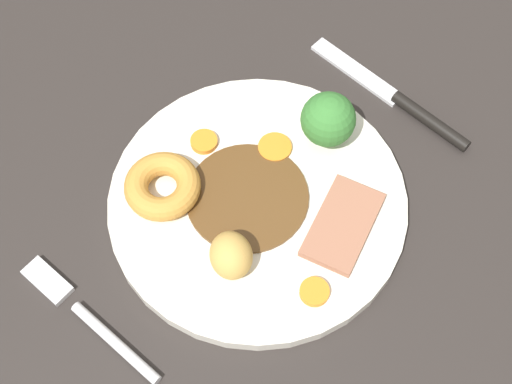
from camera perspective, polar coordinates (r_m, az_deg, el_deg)
The scene contains 12 objects.
dining_table at distance 67.02cm, azimuth 2.06°, elevation -0.14°, with size 120.00×84.00×3.60cm, color #2B2623.
dinner_plate at distance 63.76cm, azimuth 0.00°, elevation -0.74°, with size 26.33×26.33×1.40cm, color silver.
gravy_pool at distance 63.00cm, azimuth -0.70°, elevation -0.39°, with size 10.83×10.83×0.30cm, color #563819.
meat_slice_main at distance 61.97cm, azimuth 6.94°, elevation -2.51°, with size 8.36×4.64×0.80cm, color #9E664C.
yorkshire_pudding at distance 63.00cm, azimuth -7.41°, elevation 0.46°, with size 6.70×6.70×2.12cm, color #C68938.
roast_potato_left at distance 58.82cm, azimuth -1.99°, elevation -5.03°, with size 4.13×3.53×3.52cm, color tan.
carrot_coin_front at distance 65.94cm, azimuth -4.14°, elevation 3.99°, with size 2.48×2.48×0.58cm, color orange.
carrot_coin_back at distance 59.33cm, azimuth 4.65°, elevation -7.87°, with size 2.47×2.47×0.60cm, color orange.
carrot_coin_side at distance 65.56cm, azimuth 1.50°, elevation 3.55°, with size 3.07×3.07×0.40cm, color orange.
broccoli_floret at distance 63.82cm, azimuth 6.05°, elevation 5.45°, with size 4.93×4.93×5.67cm.
fork at distance 61.40cm, azimuth -13.25°, elevation -9.56°, with size 2.58×15.32×0.90cm.
knife at distance 71.20cm, azimuth 11.49°, elevation 6.98°, with size 1.95×18.53×1.20cm.
Camera 1 is at (-24.51, -21.03, 60.52)cm, focal length 50.57 mm.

